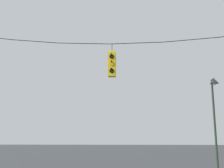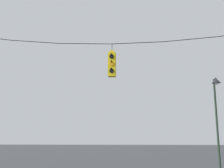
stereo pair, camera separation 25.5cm
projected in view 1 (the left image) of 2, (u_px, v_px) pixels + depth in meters
name	position (u px, v px, depth m)	size (l,w,h in m)	color
span_wire	(137.00, 37.00, 12.95)	(17.12, 0.03, 0.84)	black
traffic_light_near_right_pole	(112.00, 64.00, 12.82)	(0.34, 0.58, 1.56)	yellow
street_lamp	(214.00, 102.00, 16.28)	(0.49, 0.84, 5.31)	#233323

